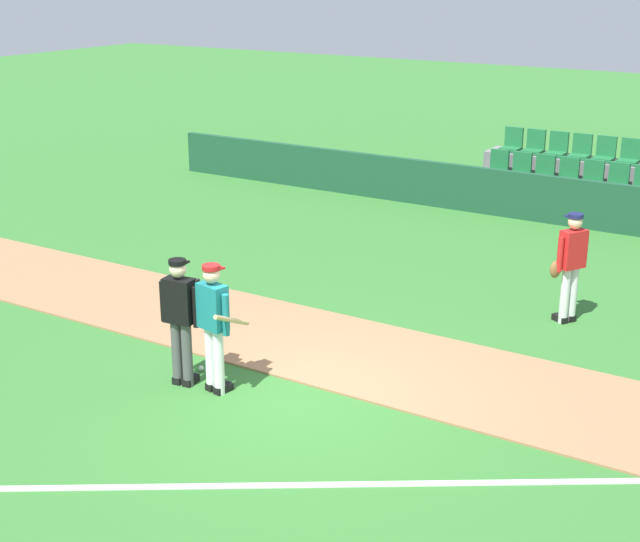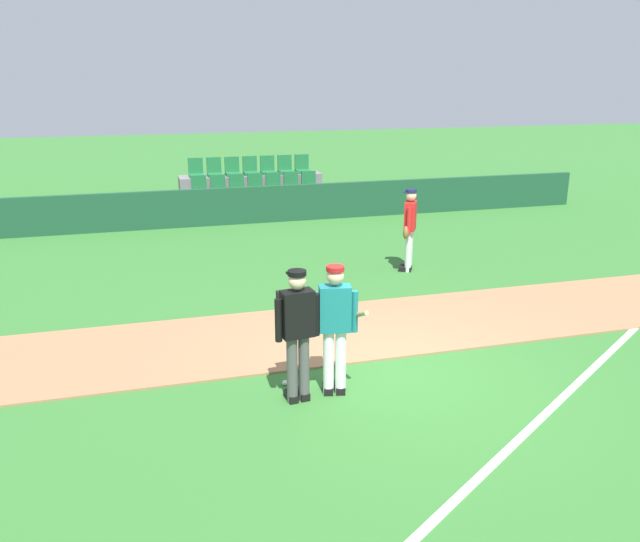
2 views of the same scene
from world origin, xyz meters
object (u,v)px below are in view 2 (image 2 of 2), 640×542
Objects in this scene: batter_teal_jersey at (335,325)px; umpire_home_plate at (297,328)px; runner_red_jersey at (409,227)px; baseball at (285,383)px.

batter_teal_jersey is 1.00× the size of umpire_home_plate.
batter_teal_jersey is at bearing -122.67° from runner_red_jersey.
baseball is (-0.07, 0.44, -0.96)m from umpire_home_plate.
batter_teal_jersey and runner_red_jersey have the same top height.
umpire_home_plate is at bearing -175.38° from batter_teal_jersey.
batter_teal_jersey reaches higher than baseball.
runner_red_jersey is 5.88m from baseball.
batter_teal_jersey is at bearing 4.62° from umpire_home_plate.
baseball is (-0.58, 0.40, -0.93)m from batter_teal_jersey.
umpire_home_plate is 23.78× the size of baseball.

